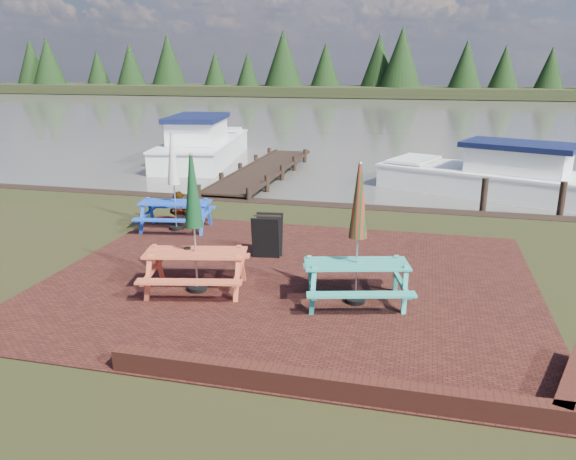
{
  "coord_description": "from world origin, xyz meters",
  "views": [
    {
      "loc": [
        2.33,
        -8.57,
        3.93
      ],
      "look_at": [
        -0.02,
        1.01,
        1.0
      ],
      "focal_mm": 35.0,
      "sensor_mm": 36.0,
      "label": 1
    }
  ],
  "objects_px": {
    "picnic_table_red": "(195,245)",
    "jetty": "(263,170)",
    "picnic_table_teal": "(357,256)",
    "picnic_table_blue": "(175,197)",
    "boat_jetty": "(202,147)",
    "boat_near": "(494,177)",
    "chalkboard": "(267,236)",
    "person": "(178,192)"
  },
  "relations": [
    {
      "from": "picnic_table_teal",
      "to": "chalkboard",
      "type": "height_order",
      "value": "picnic_table_teal"
    },
    {
      "from": "picnic_table_blue",
      "to": "person",
      "type": "distance_m",
      "value": 0.67
    },
    {
      "from": "boat_jetty",
      "to": "person",
      "type": "bearing_deg",
      "value": -79.86
    },
    {
      "from": "picnic_table_teal",
      "to": "boat_jetty",
      "type": "xyz_separation_m",
      "value": [
        -8.42,
        13.89,
        -0.37
      ]
    },
    {
      "from": "person",
      "to": "boat_near",
      "type": "bearing_deg",
      "value": -134.38
    },
    {
      "from": "person",
      "to": "picnic_table_blue",
      "type": "bearing_deg",
      "value": 115.92
    },
    {
      "from": "picnic_table_red",
      "to": "boat_jetty",
      "type": "bearing_deg",
      "value": 99.63
    },
    {
      "from": "person",
      "to": "jetty",
      "type": "bearing_deg",
      "value": -82.84
    },
    {
      "from": "picnic_table_red",
      "to": "picnic_table_blue",
      "type": "relative_size",
      "value": 1.05
    },
    {
      "from": "picnic_table_red",
      "to": "picnic_table_blue",
      "type": "distance_m",
      "value": 4.02
    },
    {
      "from": "picnic_table_blue",
      "to": "boat_jetty",
      "type": "xyz_separation_m",
      "value": [
        -3.59,
        10.55,
        -0.35
      ]
    },
    {
      "from": "picnic_table_red",
      "to": "chalkboard",
      "type": "relative_size",
      "value": 2.69
    },
    {
      "from": "picnic_table_red",
      "to": "picnic_table_blue",
      "type": "xyz_separation_m",
      "value": [
        -2.0,
        3.49,
        -0.04
      ]
    },
    {
      "from": "boat_near",
      "to": "picnic_table_red",
      "type": "bearing_deg",
      "value": 171.0
    },
    {
      "from": "picnic_table_blue",
      "to": "jetty",
      "type": "relative_size",
      "value": 0.26
    },
    {
      "from": "picnic_table_red",
      "to": "picnic_table_blue",
      "type": "height_order",
      "value": "picnic_table_red"
    },
    {
      "from": "boat_near",
      "to": "jetty",
      "type": "bearing_deg",
      "value": 105.76
    },
    {
      "from": "picnic_table_teal",
      "to": "picnic_table_red",
      "type": "relative_size",
      "value": 0.98
    },
    {
      "from": "picnic_table_teal",
      "to": "chalkboard",
      "type": "bearing_deg",
      "value": 123.21
    },
    {
      "from": "boat_jetty",
      "to": "boat_near",
      "type": "height_order",
      "value": "boat_jetty"
    },
    {
      "from": "jetty",
      "to": "chalkboard",
      "type": "bearing_deg",
      "value": -73.18
    },
    {
      "from": "picnic_table_teal",
      "to": "picnic_table_blue",
      "type": "relative_size",
      "value": 1.02
    },
    {
      "from": "jetty",
      "to": "person",
      "type": "xyz_separation_m",
      "value": [
        -0.19,
        -7.01,
        0.7
      ]
    },
    {
      "from": "picnic_table_red",
      "to": "person",
      "type": "height_order",
      "value": "picnic_table_red"
    },
    {
      "from": "chalkboard",
      "to": "person",
      "type": "height_order",
      "value": "person"
    },
    {
      "from": "boat_near",
      "to": "person",
      "type": "relative_size",
      "value": 4.62
    },
    {
      "from": "picnic_table_red",
      "to": "jetty",
      "type": "relative_size",
      "value": 0.27
    },
    {
      "from": "picnic_table_red",
      "to": "picnic_table_blue",
      "type": "bearing_deg",
      "value": 107.75
    },
    {
      "from": "picnic_table_teal",
      "to": "picnic_table_red",
      "type": "distance_m",
      "value": 2.83
    },
    {
      "from": "picnic_table_teal",
      "to": "boat_near",
      "type": "xyz_separation_m",
      "value": [
        3.24,
        10.19,
        -0.47
      ]
    },
    {
      "from": "picnic_table_blue",
      "to": "boat_jetty",
      "type": "distance_m",
      "value": 11.15
    },
    {
      "from": "picnic_table_red",
      "to": "person",
      "type": "xyz_separation_m",
      "value": [
        -2.2,
        4.13,
        -0.05
      ]
    },
    {
      "from": "picnic_table_teal",
      "to": "picnic_table_blue",
      "type": "height_order",
      "value": "picnic_table_teal"
    },
    {
      "from": "picnic_table_red",
      "to": "jetty",
      "type": "xyz_separation_m",
      "value": [
        -2.01,
        11.14,
        -0.75
      ]
    },
    {
      "from": "picnic_table_blue",
      "to": "boat_jetty",
      "type": "height_order",
      "value": "picnic_table_blue"
    },
    {
      "from": "jetty",
      "to": "picnic_table_red",
      "type": "bearing_deg",
      "value": -79.75
    },
    {
      "from": "picnic_table_blue",
      "to": "boat_near",
      "type": "xyz_separation_m",
      "value": [
        8.06,
        6.85,
        -0.45
      ]
    },
    {
      "from": "jetty",
      "to": "boat_jetty",
      "type": "distance_m",
      "value": 4.62
    },
    {
      "from": "jetty",
      "to": "boat_near",
      "type": "xyz_separation_m",
      "value": [
        8.08,
        -0.79,
        0.26
      ]
    },
    {
      "from": "picnic_table_teal",
      "to": "jetty",
      "type": "xyz_separation_m",
      "value": [
        -4.84,
        10.99,
        -0.73
      ]
    },
    {
      "from": "boat_jetty",
      "to": "picnic_table_blue",
      "type": "bearing_deg",
      "value": -79.96
    },
    {
      "from": "picnic_table_blue",
      "to": "boat_near",
      "type": "height_order",
      "value": "picnic_table_blue"
    }
  ]
}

